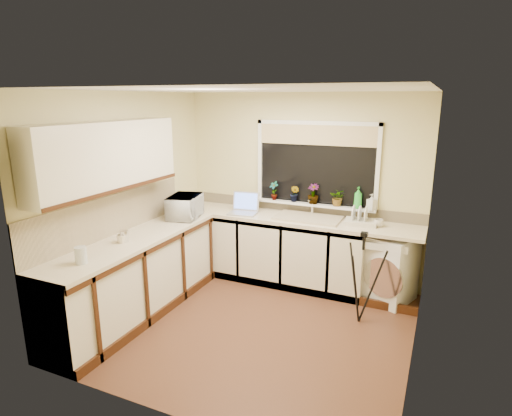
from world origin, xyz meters
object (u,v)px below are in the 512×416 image
object	(u,v)px
soap_bottle_green	(358,198)
cup_left	(121,239)
dish_rack	(361,222)
laptop	(244,208)
glass_jug	(81,255)
kettle	(178,212)
plant_b	(295,194)
steel_jar	(124,236)
washing_machine	(387,267)
soap_bottle_clear	(372,202)
tripod	(361,278)
plant_d	(338,197)
microwave	(185,207)
cup_back	(378,223)
plant_a	(274,191)
plant_c	(313,194)

from	to	relation	value
soap_bottle_green	cup_left	bearing A→B (deg)	-137.87
dish_rack	soap_bottle_green	distance (m)	0.32
laptop	glass_jug	world-z (taller)	laptop
laptop	kettle	size ratio (longest dim) A/B	1.88
plant_b	glass_jug	bearing A→B (deg)	-115.83
laptop	steel_jar	world-z (taller)	laptop
washing_machine	cup_left	xyz separation A→B (m)	(-2.51, -1.71, 0.54)
steel_jar	soap_bottle_clear	distance (m)	2.91
tripod	cup_left	size ratio (longest dim) A/B	10.62
glass_jug	plant_d	distance (m)	3.07
washing_machine	plant_b	world-z (taller)	plant_b
microwave	plant_d	distance (m)	1.94
washing_machine	cup_back	xyz separation A→B (m)	(-0.14, -0.01, 0.54)
plant_a	tripod	bearing A→B (deg)	-32.66
plant_c	soap_bottle_green	world-z (taller)	soap_bottle_green
glass_jug	soap_bottle_clear	world-z (taller)	soap_bottle_clear
dish_rack	tripod	size ratio (longest dim) A/B	0.36
cup_left	glass_jug	bearing A→B (deg)	-84.69
washing_machine	glass_jug	xyz separation A→B (m)	(-2.45, -2.31, 0.57)
laptop	steel_jar	distance (m)	1.71
plant_b	plant_c	xyz separation A→B (m)	(0.25, 0.01, 0.02)
plant_c	soap_bottle_clear	xyz separation A→B (m)	(0.74, -0.02, -0.03)
kettle	plant_b	world-z (taller)	plant_b
washing_machine	tripod	distance (m)	0.73
plant_d	soap_bottle_clear	distance (m)	0.42
plant_d	soap_bottle_clear	bearing A→B (deg)	-3.95
laptop	dish_rack	xyz separation A→B (m)	(1.51, 0.09, -0.04)
soap_bottle_green	cup_back	distance (m)	0.42
tripod	plant_d	distance (m)	1.21
microwave	cup_left	world-z (taller)	microwave
microwave	plant_d	world-z (taller)	plant_d
glass_jug	soap_bottle_green	distance (m)	3.21
plant_d	kettle	bearing A→B (deg)	-152.10
glass_jug	washing_machine	bearing A→B (deg)	43.26
cup_back	microwave	bearing A→B (deg)	-165.61
dish_rack	soap_bottle_clear	size ratio (longest dim) A/B	1.85
plant_b	cup_back	xyz separation A→B (m)	(1.11, -0.19, -0.21)
tripod	cup_left	world-z (taller)	tripod
plant_d	soap_bottle_green	world-z (taller)	soap_bottle_green
laptop	dish_rack	world-z (taller)	laptop
steel_jar	cup_back	xyz separation A→B (m)	(2.37, 1.66, -0.02)
steel_jar	microwave	distance (m)	1.07
soap_bottle_clear	cup_back	bearing A→B (deg)	-54.90
plant_a	plant_b	world-z (taller)	plant_a
steel_jar	cup_left	distance (m)	0.04
tripod	plant_a	size ratio (longest dim) A/B	4.07
washing_machine	plant_c	distance (m)	1.28
cup_back	glass_jug	bearing A→B (deg)	-135.25
washing_machine	glass_jug	size ratio (longest dim) A/B	5.16
laptop	cup_back	bearing A→B (deg)	-4.88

